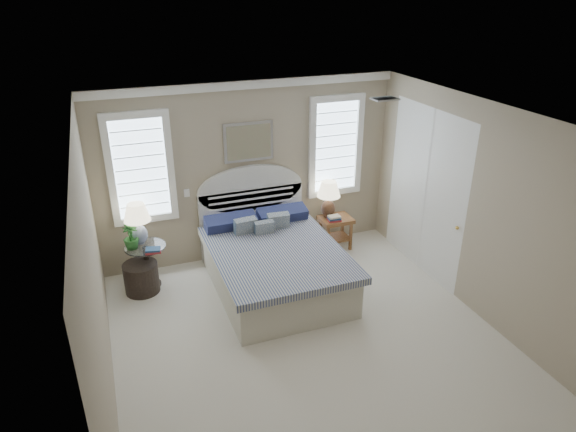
{
  "coord_description": "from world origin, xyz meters",
  "views": [
    {
      "loc": [
        -2.0,
        -4.46,
        3.95
      ],
      "look_at": [
        0.06,
        1.0,
        1.26
      ],
      "focal_mm": 32.0,
      "sensor_mm": 36.0,
      "label": 1
    }
  ],
  "objects_px": {
    "bed": "(273,261)",
    "side_table_left": "(147,261)",
    "lamp_left": "(137,219)",
    "nightstand_right": "(336,226)",
    "lamp_right": "(329,195)",
    "floor_pot": "(141,278)"
  },
  "relations": [
    {
      "from": "bed",
      "to": "side_table_left",
      "type": "height_order",
      "value": "bed"
    },
    {
      "from": "lamp_left",
      "to": "nightstand_right",
      "type": "bearing_deg",
      "value": -0.28
    },
    {
      "from": "bed",
      "to": "lamp_right",
      "type": "relative_size",
      "value": 3.8
    },
    {
      "from": "bed",
      "to": "floor_pot",
      "type": "distance_m",
      "value": 1.83
    },
    {
      "from": "side_table_left",
      "to": "floor_pot",
      "type": "xyz_separation_m",
      "value": [
        -0.11,
        -0.12,
        -0.17
      ]
    },
    {
      "from": "bed",
      "to": "floor_pot",
      "type": "xyz_separation_m",
      "value": [
        -1.76,
        0.47,
        -0.17
      ]
    },
    {
      "from": "lamp_left",
      "to": "lamp_right",
      "type": "relative_size",
      "value": 1.0
    },
    {
      "from": "side_table_left",
      "to": "lamp_right",
      "type": "bearing_deg",
      "value": 4.02
    },
    {
      "from": "nightstand_right",
      "to": "floor_pot",
      "type": "xyz_separation_m",
      "value": [
        -3.06,
        -0.22,
        -0.17
      ]
    },
    {
      "from": "floor_pot",
      "to": "lamp_right",
      "type": "bearing_deg",
      "value": 6.19
    },
    {
      "from": "lamp_right",
      "to": "nightstand_right",
      "type": "bearing_deg",
      "value": -46.98
    },
    {
      "from": "nightstand_right",
      "to": "lamp_right",
      "type": "height_order",
      "value": "lamp_right"
    },
    {
      "from": "nightstand_right",
      "to": "lamp_right",
      "type": "xyz_separation_m",
      "value": [
        -0.09,
        0.1,
        0.51
      ]
    },
    {
      "from": "nightstand_right",
      "to": "bed",
      "type": "bearing_deg",
      "value": -151.97
    },
    {
      "from": "floor_pot",
      "to": "lamp_left",
      "type": "relative_size",
      "value": 0.79
    },
    {
      "from": "side_table_left",
      "to": "nightstand_right",
      "type": "distance_m",
      "value": 2.95
    },
    {
      "from": "bed",
      "to": "lamp_left",
      "type": "height_order",
      "value": "bed"
    },
    {
      "from": "nightstand_right",
      "to": "lamp_right",
      "type": "bearing_deg",
      "value": 133.02
    },
    {
      "from": "side_table_left",
      "to": "floor_pot",
      "type": "distance_m",
      "value": 0.24
    },
    {
      "from": "side_table_left",
      "to": "lamp_right",
      "type": "relative_size",
      "value": 1.05
    },
    {
      "from": "lamp_right",
      "to": "bed",
      "type": "bearing_deg",
      "value": -146.66
    },
    {
      "from": "nightstand_right",
      "to": "lamp_right",
      "type": "relative_size",
      "value": 0.88
    }
  ]
}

